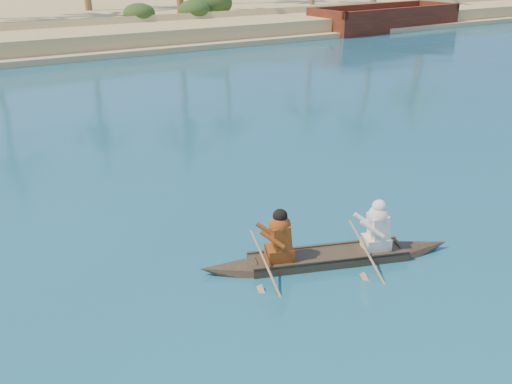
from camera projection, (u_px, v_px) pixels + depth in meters
canoe at (328, 249)px, 11.78m from camera, size 5.35×2.40×1.49m
barge_right at (385, 20)px, 47.15m from camera, size 13.59×5.36×2.22m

